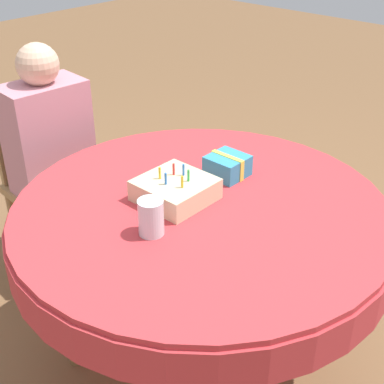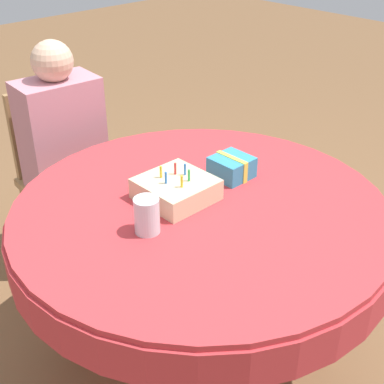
% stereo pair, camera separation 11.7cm
% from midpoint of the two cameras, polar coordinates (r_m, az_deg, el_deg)
% --- Properties ---
extents(ground_plane, '(12.00, 12.00, 0.00)m').
position_cam_midpoint_polar(ground_plane, '(2.25, -0.75, -17.19)').
color(ground_plane, brown).
extents(dining_table, '(1.29, 1.29, 0.72)m').
position_cam_midpoint_polar(dining_table, '(1.83, -0.88, -3.55)').
color(dining_table, '#BC3338').
rests_on(dining_table, ground_plane).
extents(chair, '(0.41, 0.41, 0.85)m').
position_cam_midpoint_polar(chair, '(2.61, -16.39, 1.54)').
color(chair, '#A37A4C').
rests_on(chair, ground_plane).
extents(person, '(0.36, 0.33, 1.10)m').
position_cam_midpoint_polar(person, '(2.45, -16.06, 4.78)').
color(person, '#DBB293').
rests_on(person, ground_plane).
extents(birthday_cake, '(0.23, 0.23, 0.11)m').
position_cam_midpoint_polar(birthday_cake, '(1.80, -3.65, 0.22)').
color(birthday_cake, beige).
rests_on(birthday_cake, dining_table).
extents(drinking_glass, '(0.08, 0.08, 0.12)m').
position_cam_midpoint_polar(drinking_glass, '(1.63, -6.55, -2.69)').
color(drinking_glass, silver).
rests_on(drinking_glass, dining_table).
extents(gift_box, '(0.13, 0.14, 0.08)m').
position_cam_midpoint_polar(gift_box, '(1.95, 2.08, 2.78)').
color(gift_box, teal).
rests_on(gift_box, dining_table).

